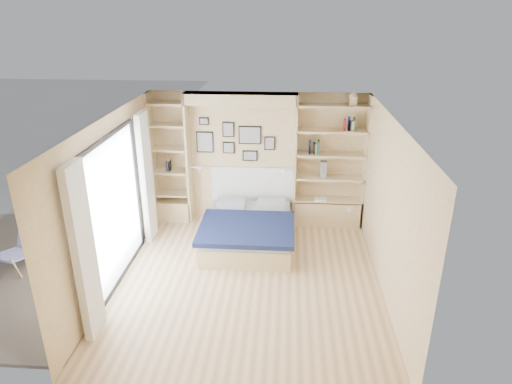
{
  "coord_description": "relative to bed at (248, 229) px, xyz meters",
  "views": [
    {
      "loc": [
        0.54,
        -5.97,
        3.93
      ],
      "look_at": [
        0.06,
        0.9,
        1.11
      ],
      "focal_mm": 32.0,
      "sensor_mm": 36.0,
      "label": 1
    }
  ],
  "objects": [
    {
      "name": "reading_lamps",
      "position": [
        -0.2,
        0.79,
        0.84
      ],
      "size": [
        1.92,
        0.12,
        0.15
      ],
      "color": "silver",
      "rests_on": "ground"
    },
    {
      "name": "bed",
      "position": [
        0.0,
        0.0,
        0.0
      ],
      "size": [
        1.6,
        2.02,
        1.07
      ],
      "color": "beige",
      "rests_on": "ground"
    },
    {
      "name": "shelf_decor",
      "position": [
        1.13,
        0.86,
        1.41
      ],
      "size": [
        3.49,
        0.23,
        2.03
      ],
      "color": "#9F3C28",
      "rests_on": "ground"
    },
    {
      "name": "room_shell",
      "position": [
        -0.29,
        0.31,
        0.81
      ],
      "size": [
        4.5,
        4.5,
        4.5
      ],
      "color": "beige",
      "rests_on": "ground"
    },
    {
      "name": "photo_gallery",
      "position": [
        -0.35,
        1.02,
        1.34
      ],
      "size": [
        1.48,
        0.02,
        0.82
      ],
      "color": "black",
      "rests_on": "ground"
    },
    {
      "name": "deck",
      "position": [
        -3.5,
        -1.21,
        -0.26
      ],
      "size": [
        3.2,
        4.0,
        0.05
      ],
      "primitive_type": "cube",
      "color": "#6E5E51",
      "rests_on": "ground"
    },
    {
      "name": "deck_chair",
      "position": [
        -3.55,
        -1.01,
        0.14
      ],
      "size": [
        0.69,
        0.93,
        0.84
      ],
      "rotation": [
        0.0,
        0.0,
        -0.25
      ],
      "color": "tan",
      "rests_on": "ground"
    },
    {
      "name": "ground",
      "position": [
        0.1,
        -1.21,
        -0.26
      ],
      "size": [
        4.5,
        4.5,
        0.0
      ],
      "primitive_type": "plane",
      "color": "#E1B784",
      "rests_on": "ground"
    }
  ]
}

